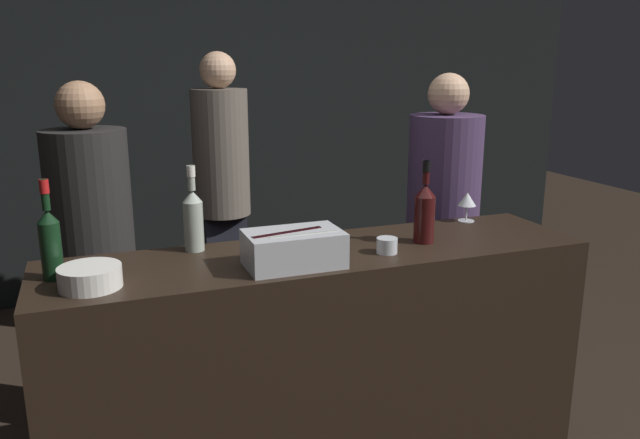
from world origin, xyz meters
TOP-DOWN VIEW (x-y plane):
  - wall_back_chalkboard at (0.00, 2.81)m, footprint 6.40×0.06m
  - bar_counter at (0.00, 0.26)m, footprint 2.10×0.52m
  - ice_bin_with_bottles at (-0.15, 0.14)m, footprint 0.34×0.21m
  - bowl_white at (-0.84, 0.16)m, footprint 0.20×0.20m
  - wine_glass at (0.77, 0.46)m, footprint 0.08×0.08m
  - candle_votive at (0.22, 0.16)m, footprint 0.08×0.08m
  - red_wine_bottle_burgundy at (-0.95, 0.29)m, footprint 0.07×0.07m
  - red_wine_bottle_black_foil at (0.43, 0.24)m, footprint 0.08×0.08m
  - white_wine_bottle at (-0.45, 0.45)m, footprint 0.07×0.07m
  - person_in_hoodie at (0.93, 0.92)m, footprint 0.38×0.38m
  - person_blond_tee at (-0.82, 1.07)m, footprint 0.37×0.37m
  - person_grey_polo at (-0.07, 1.76)m, footprint 0.33×0.33m

SIDE VIEW (x-z plane):
  - bar_counter at x=0.00m, z-range 0.00..1.00m
  - person_blond_tee at x=-0.82m, z-range 0.09..1.72m
  - person_in_hoodie at x=0.93m, z-range 0.09..1.74m
  - person_grey_polo at x=-0.07m, z-range 0.11..1.87m
  - candle_votive at x=0.22m, z-range 1.00..1.06m
  - bowl_white at x=-0.84m, z-range 1.01..1.08m
  - ice_bin_with_bottles at x=-0.15m, z-range 1.01..1.14m
  - wine_glass at x=0.77m, z-range 1.04..1.17m
  - red_wine_bottle_black_foil at x=0.43m, z-range 0.97..1.30m
  - white_wine_bottle at x=-0.45m, z-range 0.97..1.30m
  - red_wine_bottle_burgundy at x=-0.95m, z-range 0.97..1.31m
  - wall_back_chalkboard at x=0.00m, z-range 0.00..2.80m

